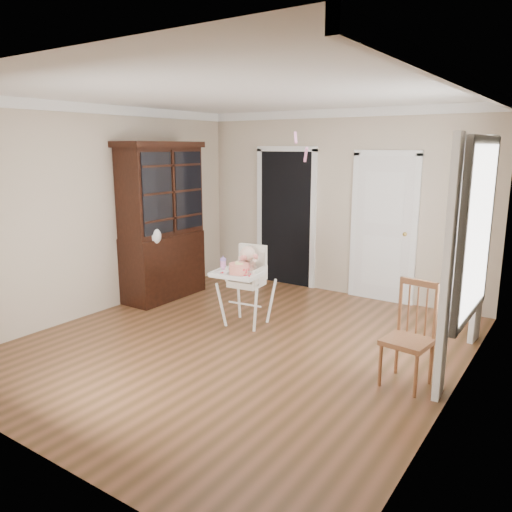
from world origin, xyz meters
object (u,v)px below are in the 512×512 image
Objects in this scene: sippy_cup at (223,263)px; china_cabinet at (162,222)px; high_chair at (246,276)px; dining_chair at (409,338)px; cake at (239,269)px.

china_cabinet is at bearing 163.53° from sippy_cup.
high_chair is 0.32m from sippy_cup.
dining_chair is at bearing -7.78° from sippy_cup.
cake is at bearing -16.54° from china_cabinet.
china_cabinet reaches higher than cake.
high_chair is 0.45× the size of china_cabinet.
high_chair is at bearing -9.54° from china_cabinet.
sippy_cup is 0.18× the size of dining_chair.
cake is at bearing -16.87° from sippy_cup.
high_chair is 2.22m from dining_chair.
high_chair reaches higher than dining_chair.
china_cabinet is at bearing 163.46° from cake.
dining_chair is (2.11, -0.24, -0.31)m from cake.
sippy_cup is 1.53m from china_cabinet.
cake is (0.05, -0.23, 0.14)m from high_chair.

